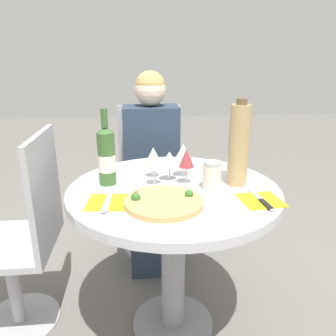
{
  "coord_description": "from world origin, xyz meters",
  "views": [
    {
      "loc": [
        -0.15,
        -1.27,
        1.25
      ],
      "look_at": [
        -0.03,
        -0.04,
        0.83
      ],
      "focal_mm": 35.0,
      "sensor_mm": 36.0,
      "label": 1
    }
  ],
  "objects_px": {
    "chair_empty_side": "(23,241)",
    "pizza_large": "(163,202)",
    "tall_carafe": "(239,145)",
    "wine_bottle": "(107,156)",
    "seated_diner": "(152,179)",
    "dining_table": "(173,219)",
    "chair_behind_diner": "(151,182)"
  },
  "relations": [
    {
      "from": "chair_empty_side",
      "to": "pizza_large",
      "type": "distance_m",
      "value": 0.74
    },
    {
      "from": "chair_empty_side",
      "to": "pizza_large",
      "type": "xyz_separation_m",
      "value": [
        0.62,
        -0.27,
        0.29
      ]
    },
    {
      "from": "chair_empty_side",
      "to": "tall_carafe",
      "type": "bearing_deg",
      "value": -95.4
    },
    {
      "from": "wine_bottle",
      "to": "seated_diner",
      "type": "bearing_deg",
      "value": 68.75
    },
    {
      "from": "dining_table",
      "to": "tall_carafe",
      "type": "height_order",
      "value": "tall_carafe"
    },
    {
      "from": "dining_table",
      "to": "seated_diner",
      "type": "bearing_deg",
      "value": 95.34
    },
    {
      "from": "chair_behind_diner",
      "to": "tall_carafe",
      "type": "height_order",
      "value": "tall_carafe"
    },
    {
      "from": "dining_table",
      "to": "tall_carafe",
      "type": "distance_m",
      "value": 0.42
    },
    {
      "from": "seated_diner",
      "to": "tall_carafe",
      "type": "height_order",
      "value": "seated_diner"
    },
    {
      "from": "dining_table",
      "to": "tall_carafe",
      "type": "relative_size",
      "value": 2.44
    },
    {
      "from": "pizza_large",
      "to": "wine_bottle",
      "type": "bearing_deg",
      "value": 132.82
    },
    {
      "from": "seated_diner",
      "to": "tall_carafe",
      "type": "bearing_deg",
      "value": 118.14
    },
    {
      "from": "seated_diner",
      "to": "pizza_large",
      "type": "relative_size",
      "value": 4.0
    },
    {
      "from": "dining_table",
      "to": "pizza_large",
      "type": "relative_size",
      "value": 3.02
    },
    {
      "from": "seated_diner",
      "to": "pizza_large",
      "type": "xyz_separation_m",
      "value": [
        -0.0,
        -0.8,
        0.21
      ]
    },
    {
      "from": "tall_carafe",
      "to": "seated_diner",
      "type": "bearing_deg",
      "value": 118.14
    },
    {
      "from": "dining_table",
      "to": "chair_behind_diner",
      "type": "height_order",
      "value": "chair_behind_diner"
    },
    {
      "from": "tall_carafe",
      "to": "dining_table",
      "type": "bearing_deg",
      "value": -178.07
    },
    {
      "from": "chair_behind_diner",
      "to": "tall_carafe",
      "type": "xyz_separation_m",
      "value": [
        0.33,
        -0.77,
        0.45
      ]
    },
    {
      "from": "chair_empty_side",
      "to": "tall_carafe",
      "type": "height_order",
      "value": "tall_carafe"
    },
    {
      "from": "chair_behind_diner",
      "to": "dining_table",
      "type": "bearing_deg",
      "value": 94.3
    },
    {
      "from": "seated_diner",
      "to": "chair_empty_side",
      "type": "distance_m",
      "value": 0.82
    },
    {
      "from": "pizza_large",
      "to": "wine_bottle",
      "type": "xyz_separation_m",
      "value": [
        -0.22,
        0.23,
        0.11
      ]
    },
    {
      "from": "tall_carafe",
      "to": "chair_behind_diner",
      "type": "bearing_deg",
      "value": 113.22
    },
    {
      "from": "dining_table",
      "to": "pizza_large",
      "type": "xyz_separation_m",
      "value": [
        -0.06,
        -0.17,
        0.16
      ]
    },
    {
      "from": "chair_behind_diner",
      "to": "pizza_large",
      "type": "bearing_deg",
      "value": 89.91
    },
    {
      "from": "seated_diner",
      "to": "pizza_large",
      "type": "bearing_deg",
      "value": 89.89
    },
    {
      "from": "seated_diner",
      "to": "wine_bottle",
      "type": "relative_size",
      "value": 3.64
    },
    {
      "from": "wine_bottle",
      "to": "tall_carafe",
      "type": "relative_size",
      "value": 0.89
    },
    {
      "from": "pizza_large",
      "to": "chair_empty_side",
      "type": "bearing_deg",
      "value": 156.81
    },
    {
      "from": "wine_bottle",
      "to": "tall_carafe",
      "type": "xyz_separation_m",
      "value": [
        0.55,
        -0.06,
        0.05
      ]
    },
    {
      "from": "dining_table",
      "to": "seated_diner",
      "type": "xyz_separation_m",
      "value": [
        -0.06,
        0.63,
        -0.05
      ]
    }
  ]
}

